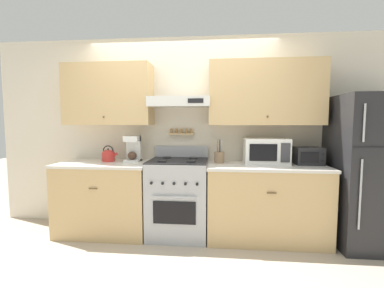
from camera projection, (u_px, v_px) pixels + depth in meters
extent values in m
plane|color=#B2A38E|center=(174.00, 247.00, 2.92)|extent=(16.00, 16.00, 0.00)
cube|color=beige|center=(182.00, 133.00, 3.53)|extent=(5.20, 0.08, 2.55)
cube|color=tan|center=(109.00, 95.00, 3.37)|extent=(1.14, 0.33, 0.79)
sphere|color=brown|center=(103.00, 117.00, 3.22)|extent=(0.02, 0.02, 0.02)
cube|color=tan|center=(265.00, 93.00, 3.18)|extent=(1.39, 0.33, 0.79)
sphere|color=brown|center=(268.00, 117.00, 3.03)|extent=(0.02, 0.02, 0.02)
cube|color=silver|center=(180.00, 102.00, 3.27)|extent=(0.78, 0.37, 0.12)
cube|color=black|center=(196.00, 101.00, 3.06)|extent=(0.19, 0.01, 0.05)
cube|color=tan|center=(181.00, 134.00, 3.45)|extent=(0.34, 0.07, 0.02)
cylinder|color=olive|center=(171.00, 131.00, 3.46)|extent=(0.03, 0.03, 0.06)
cylinder|color=olive|center=(176.00, 131.00, 3.45)|extent=(0.03, 0.03, 0.06)
cylinder|color=olive|center=(181.00, 131.00, 3.45)|extent=(0.03, 0.03, 0.06)
cylinder|color=olive|center=(186.00, 131.00, 3.44)|extent=(0.03, 0.03, 0.06)
cylinder|color=olive|center=(191.00, 131.00, 3.43)|extent=(0.03, 0.03, 0.06)
cube|color=tan|center=(106.00, 198.00, 3.32)|extent=(1.14, 0.66, 0.88)
cube|color=silver|center=(105.00, 164.00, 3.28)|extent=(1.17, 0.68, 0.03)
cylinder|color=brown|center=(93.00, 189.00, 2.96)|extent=(0.10, 0.01, 0.01)
cube|color=tan|center=(265.00, 203.00, 3.13)|extent=(1.39, 0.66, 0.88)
cube|color=silver|center=(266.00, 166.00, 3.09)|extent=(1.41, 0.68, 0.03)
cylinder|color=brown|center=(272.00, 193.00, 2.77)|extent=(0.10, 0.01, 0.01)
cube|color=#ADAFB5|center=(178.00, 198.00, 3.23)|extent=(0.72, 0.64, 0.94)
cube|color=black|center=(174.00, 213.00, 2.91)|extent=(0.49, 0.01, 0.26)
cylinder|color=#ADAFB5|center=(174.00, 197.00, 2.87)|extent=(0.50, 0.02, 0.02)
cube|color=black|center=(178.00, 160.00, 3.19)|extent=(0.72, 0.64, 0.01)
cylinder|color=#232326|center=(162.00, 161.00, 3.05)|extent=(0.11, 0.11, 0.02)
cylinder|color=#232326|center=(191.00, 161.00, 3.02)|extent=(0.11, 0.11, 0.02)
cylinder|color=#232326|center=(167.00, 158.00, 3.35)|extent=(0.11, 0.11, 0.02)
cylinder|color=#232326|center=(193.00, 158.00, 3.32)|extent=(0.11, 0.11, 0.02)
cylinder|color=black|center=(151.00, 183.00, 2.90)|extent=(0.03, 0.02, 0.03)
cylinder|color=black|center=(163.00, 183.00, 2.89)|extent=(0.03, 0.02, 0.03)
cylinder|color=black|center=(174.00, 184.00, 2.87)|extent=(0.03, 0.02, 0.03)
cylinder|color=black|center=(185.00, 184.00, 2.86)|extent=(0.03, 0.02, 0.03)
cylinder|color=black|center=(197.00, 184.00, 2.85)|extent=(0.03, 0.02, 0.03)
cube|color=#ADAFB5|center=(182.00, 151.00, 3.48)|extent=(0.72, 0.04, 0.15)
cube|color=#232326|center=(370.00, 171.00, 2.94)|extent=(0.80, 0.74, 1.72)
cylinder|color=#ADAFB5|center=(364.00, 123.00, 2.53)|extent=(0.02, 0.02, 0.38)
cylinder|color=#ADAFB5|center=(360.00, 195.00, 2.59)|extent=(0.02, 0.02, 0.72)
cylinder|color=red|center=(108.00, 157.00, 3.36)|extent=(0.16, 0.16, 0.12)
ellipsoid|color=red|center=(108.00, 152.00, 3.36)|extent=(0.15, 0.15, 0.07)
sphere|color=black|center=(108.00, 149.00, 3.36)|extent=(0.02, 0.02, 0.02)
cylinder|color=red|center=(114.00, 156.00, 3.36)|extent=(0.10, 0.04, 0.09)
torus|color=black|center=(108.00, 151.00, 3.36)|extent=(0.14, 0.01, 0.14)
cube|color=white|center=(133.00, 161.00, 3.34)|extent=(0.18, 0.21, 0.03)
cube|color=white|center=(134.00, 148.00, 3.39)|extent=(0.18, 0.08, 0.33)
cube|color=white|center=(132.00, 139.00, 3.30)|extent=(0.18, 0.17, 0.07)
ellipsoid|color=#4C3323|center=(132.00, 156.00, 3.31)|extent=(0.12, 0.12, 0.11)
cube|color=white|center=(266.00, 151.00, 3.19)|extent=(0.53, 0.36, 0.31)
cube|color=black|center=(263.00, 153.00, 3.01)|extent=(0.32, 0.01, 0.20)
cube|color=#38383D|center=(286.00, 153.00, 2.99)|extent=(0.11, 0.01, 0.23)
cylinder|color=#8E7051|center=(219.00, 157.00, 3.23)|extent=(0.13, 0.13, 0.14)
cylinder|color=olive|center=(218.00, 146.00, 3.21)|extent=(0.01, 0.05, 0.16)
cylinder|color=#28282B|center=(220.00, 146.00, 3.22)|extent=(0.01, 0.04, 0.16)
cylinder|color=#B2B2B7|center=(221.00, 146.00, 3.22)|extent=(0.01, 0.03, 0.16)
cube|color=#232326|center=(308.00, 156.00, 3.12)|extent=(0.31, 0.27, 0.21)
cube|color=black|center=(310.00, 157.00, 2.99)|extent=(0.20, 0.01, 0.12)
cylinder|color=black|center=(323.00, 154.00, 2.97)|extent=(0.03, 0.01, 0.03)
cylinder|color=black|center=(323.00, 161.00, 2.97)|extent=(0.03, 0.01, 0.03)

